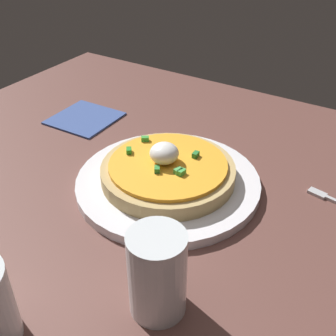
% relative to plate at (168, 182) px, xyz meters
% --- Properties ---
extents(dining_table, '(1.17, 0.90, 0.03)m').
position_rel_plate_xyz_m(dining_table, '(-0.05, 0.02, -0.02)').
color(dining_table, brown).
rests_on(dining_table, ground).
extents(plate, '(0.29, 0.29, 0.02)m').
position_rel_plate_xyz_m(plate, '(0.00, 0.00, 0.00)').
color(plate, white).
rests_on(plate, dining_table).
extents(pizza, '(0.21, 0.21, 0.06)m').
position_rel_plate_xyz_m(pizza, '(0.00, 0.00, 0.02)').
color(pizza, tan).
rests_on(pizza, plate).
extents(cup_far, '(0.07, 0.07, 0.11)m').
position_rel_plate_xyz_m(cup_far, '(-0.11, 0.20, 0.04)').
color(cup_far, silver).
rests_on(cup_far, dining_table).
extents(napkin, '(0.13, 0.13, 0.00)m').
position_rel_plate_xyz_m(napkin, '(0.27, -0.11, -0.01)').
color(napkin, '#384E8E').
rests_on(napkin, dining_table).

